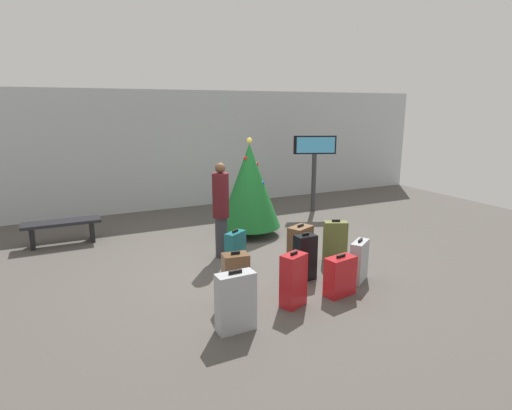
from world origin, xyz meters
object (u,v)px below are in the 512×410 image
object	(u,v)px
waiting_bench	(62,227)
suitcase_1	(236,302)
suitcase_0	(305,257)
traveller_0	(221,208)
suitcase_7	(293,280)
flight_info_kiosk	(315,157)
suitcase_8	(300,245)
suitcase_5	(335,242)
suitcase_3	(359,261)
suitcase_6	(340,276)
suitcase_4	(235,250)
holiday_tree	(250,185)
suitcase_2	(236,279)

from	to	relation	value
waiting_bench	suitcase_1	world-z (taller)	suitcase_1
suitcase_0	waiting_bench	bearing A→B (deg)	133.69
traveller_0	suitcase_7	world-z (taller)	traveller_0
flight_info_kiosk	suitcase_8	bearing A→B (deg)	-126.63
traveller_0	suitcase_5	xyz separation A→B (m)	(1.74, -1.09, -0.56)
traveller_0	suitcase_8	xyz separation A→B (m)	(1.13, -0.91, -0.59)
flight_info_kiosk	suitcase_1	distance (m)	6.42
flight_info_kiosk	suitcase_7	xyz separation A→B (m)	(-3.25, -4.46, -1.05)
suitcase_5	suitcase_3	bearing A→B (deg)	-101.36
suitcase_0	suitcase_1	bearing A→B (deg)	-148.89
suitcase_6	suitcase_7	world-z (taller)	suitcase_7
suitcase_0	suitcase_1	distance (m)	1.88
suitcase_4	suitcase_3	bearing A→B (deg)	-39.88
traveller_0	suitcase_4	world-z (taller)	traveller_0
suitcase_4	suitcase_7	size ratio (longest dim) A/B	0.88
suitcase_6	suitcase_7	size ratio (longest dim) A/B	0.79
waiting_bench	suitcase_3	bearing A→B (deg)	-43.93
suitcase_3	waiting_bench	bearing A→B (deg)	136.07
waiting_bench	suitcase_7	size ratio (longest dim) A/B	1.84
holiday_tree	suitcase_6	bearing A→B (deg)	-91.08
traveller_0	suitcase_7	distance (m)	2.33
suitcase_0	suitcase_8	bearing A→B (deg)	64.68
flight_info_kiosk	suitcase_0	world-z (taller)	flight_info_kiosk
suitcase_4	suitcase_8	xyz separation A→B (m)	(1.13, -0.25, 0.01)
suitcase_3	suitcase_5	bearing A→B (deg)	78.64
waiting_bench	suitcase_0	bearing A→B (deg)	-46.31
suitcase_0	suitcase_3	size ratio (longest dim) A/B	1.12
suitcase_5	suitcase_8	bearing A→B (deg)	163.15
holiday_tree	traveller_0	bearing A→B (deg)	-135.45
suitcase_1	suitcase_8	size ratio (longest dim) A/B	1.11
suitcase_0	suitcase_7	xyz separation A→B (m)	(-0.64, -0.71, 0.01)
waiting_bench	suitcase_0	size ratio (longest dim) A/B	1.87
suitcase_5	suitcase_7	distance (m)	1.94
flight_info_kiosk	suitcase_2	world-z (taller)	flight_info_kiosk
holiday_tree	suitcase_6	world-z (taller)	holiday_tree
holiday_tree	waiting_bench	bearing A→B (deg)	164.23
suitcase_1	suitcase_6	xyz separation A→B (m)	(1.76, 0.26, -0.08)
waiting_bench	suitcase_0	xyz separation A→B (m)	(3.45, -3.61, 0.01)
suitcase_0	suitcase_8	xyz separation A→B (m)	(0.30, 0.64, -0.03)
traveller_0	suitcase_6	distance (m)	2.54
suitcase_5	suitcase_6	xyz separation A→B (m)	(-0.76, -1.17, -0.07)
traveller_0	suitcase_6	world-z (taller)	traveller_0
suitcase_3	suitcase_2	bearing A→B (deg)	176.25
suitcase_4	suitcase_8	world-z (taller)	suitcase_8
flight_info_kiosk	suitcase_8	distance (m)	4.03
waiting_bench	suitcase_1	distance (m)	4.93
suitcase_4	suitcase_7	bearing A→B (deg)	-83.15
traveller_0	flight_info_kiosk	bearing A→B (deg)	32.64
suitcase_2	suitcase_1	bearing A→B (deg)	-112.99
traveller_0	suitcase_0	bearing A→B (deg)	-61.86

